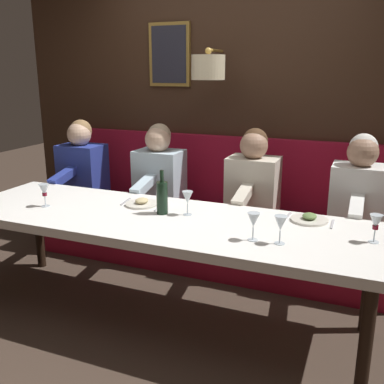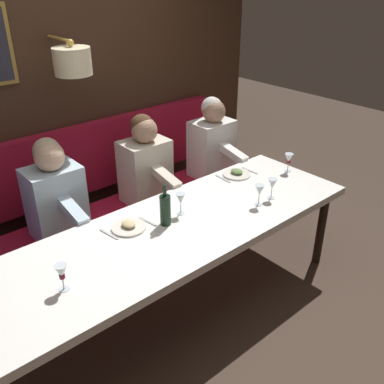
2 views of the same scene
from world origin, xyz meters
TOP-DOWN VIEW (x-y plane):
  - ground_plane at (0.00, 0.00)m, footprint 12.00×12.00m
  - dining_table at (0.00, 0.00)m, footprint 0.90×2.87m
  - banquette_bench at (0.89, 0.00)m, footprint 0.52×3.07m
  - back_wall_panel at (1.46, 0.00)m, footprint 0.59×4.27m
  - diner_nearest at (0.88, -1.21)m, footprint 0.60×0.40m
  - diner_near at (0.88, -0.41)m, footprint 0.60×0.40m
  - diner_middle at (0.88, 0.43)m, footprint 0.60×0.40m
  - diner_far at (0.88, 1.23)m, footprint 0.60×0.40m
  - place_setting_0 at (0.29, -0.94)m, footprint 0.24×0.31m
  - place_setting_1 at (0.19, 0.22)m, footprint 0.24×0.33m
  - wine_glass_0 at (0.11, -0.17)m, footprint 0.07×0.07m
  - wine_glass_1 at (-0.17, -0.69)m, footprint 0.07×0.07m
  - wine_glass_2 at (-0.10, 0.84)m, footprint 0.07×0.07m
  - wine_glass_3 at (0.05, -1.33)m, footprint 0.07×0.07m
  - wine_glass_4 at (-0.17, -0.84)m, footprint 0.07×0.07m
  - wine_bottle at (0.07, 0.00)m, footprint 0.08×0.08m

SIDE VIEW (x-z plane):
  - ground_plane at x=0.00m, z-range 0.00..0.00m
  - banquette_bench at x=0.89m, z-range 0.00..0.45m
  - dining_table at x=0.00m, z-range 0.31..1.05m
  - place_setting_0 at x=0.29m, z-range 0.73..0.78m
  - place_setting_1 at x=0.19m, z-range 0.73..0.78m
  - diner_nearest at x=0.88m, z-range 0.42..1.21m
  - diner_near at x=0.88m, z-range 0.42..1.21m
  - diner_middle at x=0.88m, z-range 0.42..1.21m
  - diner_far at x=0.88m, z-range 0.42..1.21m
  - wine_glass_3 at x=0.05m, z-range 0.77..0.94m
  - wine_glass_2 at x=-0.10m, z-range 0.77..0.94m
  - wine_bottle at x=0.07m, z-range 0.71..1.01m
  - wine_glass_0 at x=0.11m, z-range 0.77..0.94m
  - wine_glass_1 at x=-0.17m, z-range 0.77..0.94m
  - wine_glass_4 at x=-0.17m, z-range 0.77..0.94m
  - back_wall_panel at x=1.46m, z-range -0.09..2.81m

